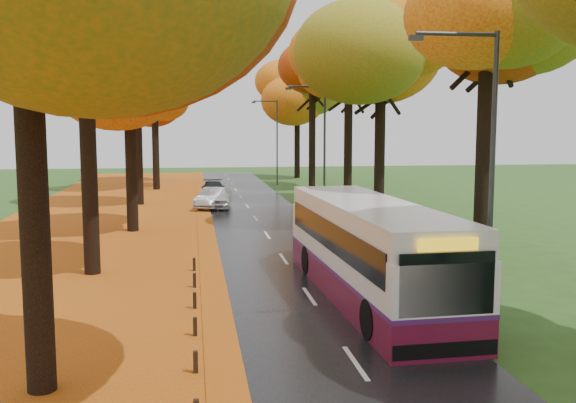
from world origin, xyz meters
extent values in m
cube|color=black|center=(0.00, 25.00, 0.02)|extent=(6.50, 90.00, 0.04)
cube|color=silver|center=(0.00, 25.00, 0.04)|extent=(0.12, 90.00, 0.01)
cube|color=#99260D|center=(-9.00, 25.00, 0.01)|extent=(12.00, 90.00, 0.02)
cube|color=#B47512|center=(-3.05, 25.00, 0.04)|extent=(0.90, 90.00, 0.01)
cylinder|color=black|center=(-6.90, 5.50, 4.29)|extent=(0.60, 0.60, 8.58)
cylinder|color=black|center=(-7.50, 16.50, 4.58)|extent=(0.60, 0.60, 9.15)
cylinder|color=black|center=(-6.90, 26.50, 4.00)|extent=(0.60, 0.60, 8.00)
ellipsoid|color=#FEA71C|center=(-6.90, 26.50, 9.00)|extent=(9.20, 9.20, 7.18)
cylinder|color=black|center=(-7.50, 38.50, 4.29)|extent=(0.60, 0.60, 8.58)
ellipsoid|color=#FEA71C|center=(-7.50, 38.50, 9.65)|extent=(8.00, 8.00, 6.24)
cylinder|color=black|center=(-6.90, 49.50, 4.58)|extent=(0.60, 0.60, 9.15)
ellipsoid|color=#FEA71C|center=(-6.90, 49.50, 10.30)|extent=(9.20, 9.20, 7.18)
cylinder|color=black|center=(-7.50, 59.50, 4.00)|extent=(0.60, 0.60, 8.00)
ellipsoid|color=#FEA71C|center=(-7.50, 59.50, 9.00)|extent=(8.00, 8.00, 6.24)
cylinder|color=black|center=(7.50, 15.50, 4.61)|extent=(0.60, 0.60, 9.22)
cylinder|color=black|center=(6.90, 27.50, 4.10)|extent=(0.60, 0.60, 8.19)
ellipsoid|color=#D74D10|center=(6.90, 27.50, 9.22)|extent=(9.20, 9.20, 7.18)
cylinder|color=black|center=(7.50, 37.50, 4.35)|extent=(0.60, 0.60, 8.70)
ellipsoid|color=#D74D10|center=(7.50, 37.50, 9.79)|extent=(8.20, 8.20, 6.40)
cylinder|color=black|center=(6.90, 48.50, 4.61)|extent=(0.60, 0.60, 9.22)
ellipsoid|color=#D74D10|center=(6.90, 48.50, 10.37)|extent=(9.20, 9.20, 7.18)
cylinder|color=black|center=(7.50, 60.50, 4.10)|extent=(0.60, 0.60, 8.19)
ellipsoid|color=#D74D10|center=(7.50, 60.50, 9.22)|extent=(8.20, 8.20, 6.40)
cube|color=black|center=(-3.70, 6.00, 0.26)|extent=(0.11, 0.11, 0.52)
cube|color=black|center=(-3.70, 8.60, 0.26)|extent=(0.11, 0.11, 0.52)
cube|color=black|center=(-3.70, 11.20, 0.26)|extent=(0.11, 0.11, 0.52)
cube|color=black|center=(-3.70, 13.80, 0.26)|extent=(0.11, 0.11, 0.52)
cube|color=black|center=(-3.70, 16.40, 0.26)|extent=(0.11, 0.11, 0.52)
cylinder|color=#333538|center=(4.20, 8.00, 4.00)|extent=(0.14, 0.14, 8.00)
cylinder|color=#333538|center=(3.10, 8.00, 7.90)|extent=(2.20, 0.11, 0.11)
cube|color=#333538|center=(2.00, 8.00, 7.78)|extent=(0.35, 0.18, 0.14)
cylinder|color=#333538|center=(4.20, 30.00, 4.00)|extent=(0.14, 0.14, 8.00)
cylinder|color=#333538|center=(3.10, 30.00, 7.90)|extent=(2.20, 0.11, 0.11)
cube|color=#333538|center=(2.00, 30.00, 7.78)|extent=(0.35, 0.18, 0.14)
cylinder|color=#333538|center=(4.20, 52.00, 4.00)|extent=(0.14, 0.14, 8.00)
cylinder|color=#333538|center=(3.10, 52.00, 7.90)|extent=(2.20, 0.11, 0.11)
cube|color=#333538|center=(2.00, 52.00, 7.78)|extent=(0.35, 0.18, 0.14)
cube|color=#5A0E27|center=(1.86, 11.58, 0.52)|extent=(3.12, 11.84, 0.96)
cube|color=silver|center=(1.86, 11.58, 1.70)|extent=(3.12, 11.84, 1.39)
cube|color=silver|center=(1.86, 11.58, 2.76)|extent=(3.06, 11.60, 0.75)
cube|color=#471959|center=(1.86, 11.58, 1.05)|extent=(3.14, 11.86, 0.13)
cube|color=black|center=(1.86, 11.58, 2.12)|extent=(3.11, 10.90, 0.91)
cube|color=black|center=(2.09, 5.75, 1.91)|extent=(2.35, 0.15, 1.49)
cube|color=yellow|center=(2.09, 5.75, 2.84)|extent=(1.47, 0.12, 0.30)
cube|color=black|center=(2.09, 5.77, 0.34)|extent=(2.62, 0.22, 0.37)
cylinder|color=black|center=(0.80, 7.55, 0.57)|extent=(0.34, 1.08, 1.07)
cylinder|color=black|center=(3.23, 7.64, 0.57)|extent=(0.34, 1.08, 1.07)
cylinder|color=black|center=(0.51, 15.06, 0.57)|extent=(0.34, 1.08, 1.07)
cylinder|color=black|center=(2.94, 15.15, 0.57)|extent=(0.34, 1.08, 1.07)
imported|color=silver|center=(-2.11, 35.47, 0.78)|extent=(2.04, 4.45, 1.48)
imported|color=#96989D|center=(-2.35, 35.42, 0.73)|extent=(2.78, 4.41, 1.37)
imported|color=black|center=(-2.16, 42.04, 0.69)|extent=(1.88, 4.49, 1.30)
camera|label=1|loc=(-3.68, -8.05, 5.53)|focal=40.00mm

